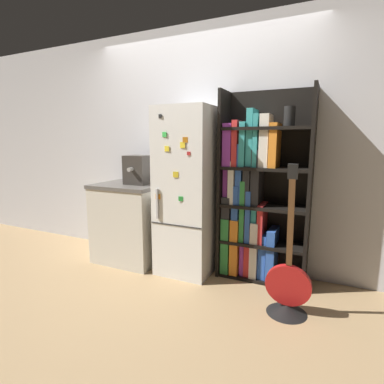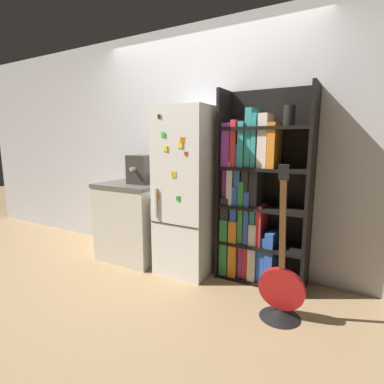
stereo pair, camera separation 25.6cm
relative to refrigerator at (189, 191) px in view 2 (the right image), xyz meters
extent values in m
plane|color=tan|center=(0.00, -0.16, -0.86)|extent=(16.00, 16.00, 0.00)
cube|color=silver|center=(0.00, 0.32, 0.44)|extent=(8.00, 0.05, 2.60)
cube|color=white|center=(0.00, 0.00, 0.00)|extent=(0.56, 0.58, 1.71)
cube|color=#333333|center=(0.00, -0.29, -0.29)|extent=(0.54, 0.01, 0.01)
cube|color=#B2B2B7|center=(-0.19, -0.31, -0.09)|extent=(0.02, 0.02, 0.30)
cube|color=yellow|center=(0.01, -0.30, 0.21)|extent=(0.05, 0.01, 0.05)
cube|color=red|center=(0.15, -0.30, 0.41)|extent=(0.03, 0.01, 0.03)
cube|color=green|center=(0.06, -0.30, -0.02)|extent=(0.04, 0.02, 0.04)
cube|color=orange|center=(-0.19, -0.30, -0.02)|extent=(0.05, 0.01, 0.05)
cube|color=yellow|center=(-0.08, -0.30, 0.45)|extent=(0.05, 0.01, 0.05)
cube|color=black|center=(-0.15, -0.30, 0.75)|extent=(0.04, 0.01, 0.03)
cube|color=green|center=(-0.11, -0.30, 0.58)|extent=(0.05, 0.01, 0.05)
cube|color=yellow|center=(0.08, -0.30, 0.48)|extent=(0.05, 0.01, 0.05)
cube|color=orange|center=(0.11, -0.30, 0.53)|extent=(0.05, 0.02, 0.05)
cube|color=black|center=(0.35, 0.12, 0.08)|extent=(0.03, 0.35, 1.86)
cube|color=black|center=(1.17, 0.12, 0.08)|extent=(0.03, 0.35, 1.86)
cube|color=black|center=(0.76, 0.28, 0.08)|extent=(0.86, 0.03, 1.86)
cube|color=black|center=(0.76, 0.12, -0.84)|extent=(0.80, 0.32, 0.03)
cube|color=black|center=(0.76, 0.12, -0.48)|extent=(0.80, 0.32, 0.03)
cube|color=black|center=(0.76, 0.12, -0.11)|extent=(0.80, 0.32, 0.03)
cube|color=black|center=(0.76, 0.12, 0.26)|extent=(0.80, 0.32, 0.03)
cube|color=black|center=(0.76, 0.12, 0.63)|extent=(0.80, 0.32, 0.03)
cube|color=#338C3F|center=(0.41, 0.11, -0.54)|extent=(0.08, 0.29, 0.58)
cube|color=orange|center=(0.51, 0.11, -0.54)|extent=(0.08, 0.30, 0.57)
cube|color=purple|center=(0.58, 0.12, -0.51)|extent=(0.04, 0.24, 0.62)
cube|color=red|center=(0.64, 0.11, -0.56)|extent=(0.06, 0.24, 0.53)
cube|color=silver|center=(0.70, 0.12, -0.54)|extent=(0.07, 0.30, 0.56)
cube|color=#2D59B2|center=(0.78, 0.12, -0.60)|extent=(0.07, 0.26, 0.44)
cube|color=#2D59B2|center=(0.87, 0.12, -0.58)|extent=(0.08, 0.29, 0.50)
cube|color=#262628|center=(0.41, 0.11, -0.25)|extent=(0.08, 0.28, 0.44)
cube|color=#2D59B2|center=(0.51, 0.12, -0.19)|extent=(0.07, 0.29, 0.56)
cube|color=#338C3F|center=(0.58, 0.12, -0.16)|extent=(0.05, 0.28, 0.61)
cube|color=#2D59B2|center=(0.64, 0.12, -0.21)|extent=(0.05, 0.29, 0.52)
cube|color=teal|center=(0.69, 0.12, -0.21)|extent=(0.05, 0.24, 0.52)
cube|color=red|center=(0.76, 0.11, -0.28)|extent=(0.05, 0.26, 0.39)
cube|color=purple|center=(0.39, 0.13, 0.21)|extent=(0.05, 0.23, 0.60)
cube|color=silver|center=(0.46, 0.11, 0.12)|extent=(0.06, 0.28, 0.42)
cube|color=#2D59B2|center=(0.53, 0.12, 0.20)|extent=(0.06, 0.27, 0.59)
cube|color=#262628|center=(0.61, 0.12, 0.09)|extent=(0.06, 0.27, 0.38)
cube|color=#262628|center=(0.69, 0.12, 0.17)|extent=(0.08, 0.26, 0.53)
cube|color=purple|center=(0.41, 0.12, 0.48)|extent=(0.08, 0.30, 0.41)
cube|color=red|center=(0.49, 0.12, 0.50)|extent=(0.05, 0.30, 0.44)
cube|color=teal|center=(0.56, 0.11, 0.49)|extent=(0.05, 0.25, 0.42)
cube|color=teal|center=(0.62, 0.12, 0.55)|extent=(0.06, 0.25, 0.54)
cube|color=teal|center=(0.68, 0.11, 0.52)|extent=(0.04, 0.24, 0.49)
cube|color=silver|center=(0.76, 0.11, 0.52)|extent=(0.08, 0.24, 0.49)
cube|color=orange|center=(0.84, 0.11, 0.48)|extent=(0.07, 0.28, 0.41)
cylinder|color=black|center=(0.96, 0.12, 0.74)|extent=(0.10, 0.10, 0.18)
cube|color=beige|center=(-0.73, -0.02, -0.43)|extent=(0.73, 0.62, 0.86)
cube|color=#5B5651|center=(-0.73, -0.02, 0.02)|extent=(0.75, 0.64, 0.04)
cube|color=#38332D|center=(-0.62, 0.01, 0.20)|extent=(0.26, 0.25, 0.32)
cylinder|color=#A5A39E|center=(-0.62, -0.14, 0.22)|extent=(0.04, 0.06, 0.04)
cone|color=black|center=(1.09, -0.43, -0.83)|extent=(0.32, 0.32, 0.06)
cylinder|color=#B21919|center=(1.09, -0.43, -0.62)|extent=(0.36, 0.09, 0.36)
cube|color=brown|center=(1.09, -0.50, -0.09)|extent=(0.04, 0.12, 0.69)
cube|color=black|center=(1.09, -0.56, 0.31)|extent=(0.07, 0.04, 0.11)
camera|label=1|loc=(1.32, -2.78, 0.52)|focal=28.00mm
camera|label=2|loc=(1.55, -2.66, 0.52)|focal=28.00mm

